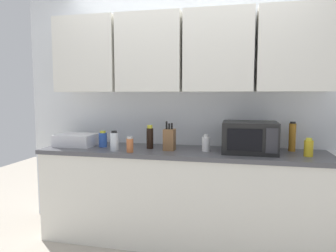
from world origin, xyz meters
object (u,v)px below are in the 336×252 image
(bottle_yellow_mustard, at_px, (309,148))
(microwave, at_px, (250,137))
(bottle_amber_vinegar, at_px, (292,137))
(bottle_spice_jar, at_px, (130,145))
(bottle_white_jar, at_px, (206,144))
(bottle_blue_cleaner, at_px, (103,139))
(bottle_clear_tall, at_px, (114,141))
(bottle_soy_dark, at_px, (150,137))
(knife_block, at_px, (169,139))
(dish_rack, at_px, (76,140))

(bottle_yellow_mustard, bearing_deg, microwave, 172.31)
(microwave, xyz_separation_m, bottle_amber_vinegar, (0.39, 0.17, -0.01))
(bottle_spice_jar, bearing_deg, bottle_white_jar, 17.30)
(bottle_blue_cleaner, xyz_separation_m, bottle_white_jar, (1.03, -0.01, -0.00))
(bottle_clear_tall, distance_m, bottle_blue_cleaner, 0.28)
(microwave, height_order, bottle_blue_cleaner, microwave)
(bottle_spice_jar, height_order, bottle_yellow_mustard, bottle_yellow_mustard)
(bottle_white_jar, relative_size, bottle_soy_dark, 0.69)
(knife_block, xyz_separation_m, bottle_soy_dark, (-0.20, 0.05, 0.01))
(knife_block, height_order, bottle_soy_dark, knife_block)
(bottle_soy_dark, bearing_deg, bottle_clear_tall, -144.18)
(bottle_soy_dark, bearing_deg, knife_block, -12.78)
(dish_rack, distance_m, bottle_soy_dark, 0.78)
(bottle_white_jar, bearing_deg, bottle_soy_dark, 177.46)
(bottle_blue_cleaner, bearing_deg, bottle_amber_vinegar, 5.37)
(microwave, distance_m, bottle_white_jar, 0.40)
(dish_rack, xyz_separation_m, knife_block, (0.98, -0.03, 0.04))
(bottle_clear_tall, bearing_deg, bottle_blue_cleaner, 136.76)
(microwave, xyz_separation_m, bottle_blue_cleaner, (-1.42, -0.00, -0.06))
(microwave, distance_m, dish_rack, 1.72)
(microwave, xyz_separation_m, bottle_yellow_mustard, (0.48, -0.07, -0.07))
(bottle_soy_dark, bearing_deg, bottle_blue_cleaner, -178.31)
(bottle_yellow_mustard, bearing_deg, bottle_spice_jar, -174.18)
(dish_rack, relative_size, bottle_amber_vinegar, 1.39)
(bottle_blue_cleaner, bearing_deg, dish_rack, 179.56)
(knife_block, bearing_deg, bottle_soy_dark, 167.22)
(bottle_spice_jar, xyz_separation_m, bottle_yellow_mustard, (1.54, 0.16, 0.01))
(bottle_amber_vinegar, height_order, bottle_clear_tall, bottle_amber_vinegar)
(microwave, height_order, bottle_yellow_mustard, microwave)
(bottle_spice_jar, height_order, bottle_soy_dark, bottle_soy_dark)
(bottle_soy_dark, bearing_deg, bottle_yellow_mustard, -3.03)
(bottle_amber_vinegar, bearing_deg, bottle_clear_tall, -167.36)
(bottle_clear_tall, height_order, bottle_yellow_mustard, bottle_clear_tall)
(microwave, distance_m, bottle_soy_dark, 0.94)
(bottle_spice_jar, bearing_deg, bottle_clear_tall, 170.20)
(dish_rack, xyz_separation_m, bottle_yellow_mustard, (2.20, -0.06, 0.01))
(dish_rack, relative_size, bottle_white_jar, 2.42)
(bottle_clear_tall, relative_size, bottle_spice_jar, 1.32)
(dish_rack, bearing_deg, bottle_yellow_mustard, -1.64)
(bottle_amber_vinegar, distance_m, bottle_spice_jar, 1.50)
(bottle_clear_tall, xyz_separation_m, bottle_blue_cleaner, (-0.20, 0.19, -0.01))
(bottle_white_jar, xyz_separation_m, bottle_yellow_mustard, (0.87, -0.05, 0.00))
(bottle_amber_vinegar, distance_m, bottle_soy_dark, 1.33)
(bottle_clear_tall, relative_size, bottle_yellow_mustard, 1.19)
(bottle_blue_cleaner, bearing_deg, bottle_spice_jar, -30.96)
(microwave, xyz_separation_m, bottle_white_jar, (-0.39, -0.01, -0.07))
(knife_block, height_order, bottle_clear_tall, knife_block)
(bottle_spice_jar, distance_m, bottle_blue_cleaner, 0.42)
(microwave, height_order, bottle_clear_tall, microwave)
(microwave, xyz_separation_m, dish_rack, (-1.72, -0.00, -0.08))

